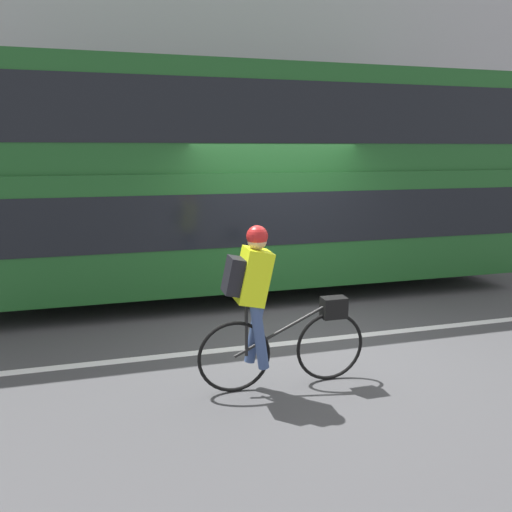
% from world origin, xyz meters
% --- Properties ---
extents(ground_plane, '(80.00, 80.00, 0.00)m').
position_xyz_m(ground_plane, '(0.00, 0.00, 0.00)').
color(ground_plane, '#424244').
extents(road_center_line, '(50.00, 0.14, 0.01)m').
position_xyz_m(road_center_line, '(0.00, -0.15, 0.00)').
color(road_center_line, silver).
rests_on(road_center_line, ground_plane).
extents(sidewalk_curb, '(60.00, 1.86, 0.14)m').
position_xyz_m(sidewalk_curb, '(0.00, 4.96, 0.07)').
color(sidewalk_curb, gray).
rests_on(sidewalk_curb, ground_plane).
extents(building_facade, '(60.00, 0.30, 7.11)m').
position_xyz_m(building_facade, '(0.00, 6.04, 3.56)').
color(building_facade, '#9E9EA3').
rests_on(building_facade, ground_plane).
extents(bus, '(9.38, 2.61, 3.65)m').
position_xyz_m(bus, '(-0.22, 2.44, 2.04)').
color(bus, black).
rests_on(bus, ground_plane).
extents(cyclist_on_bike, '(1.80, 0.32, 1.71)m').
position_xyz_m(cyclist_on_bike, '(-0.85, -1.22, 0.91)').
color(cyclist_on_bike, black).
rests_on(cyclist_on_bike, ground_plane).
extents(trash_bin, '(0.53, 0.53, 0.91)m').
position_xyz_m(trash_bin, '(3.11, 4.86, 0.59)').
color(trash_bin, '#262628').
rests_on(trash_bin, sidewalk_curb).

